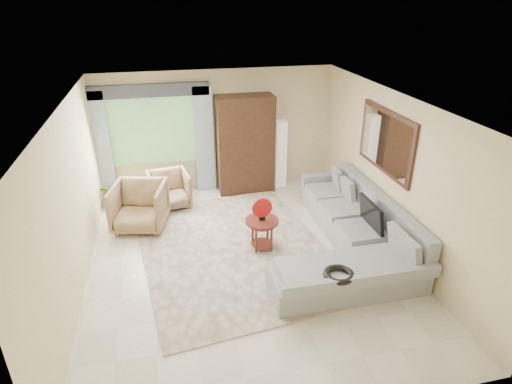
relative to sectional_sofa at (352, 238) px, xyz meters
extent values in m
plane|color=silver|center=(-1.78, 0.18, -0.28)|extent=(6.00, 6.00, 0.00)
cube|color=beige|center=(-1.93, 0.52, -0.27)|extent=(3.46, 4.33, 0.02)
cube|color=gray|center=(0.22, 0.68, -0.08)|extent=(0.90, 2.40, 0.40)
cube|color=gray|center=(-0.48, -0.92, -0.08)|extent=(2.30, 0.80, 0.40)
cube|color=gray|center=(0.57, 0.28, 0.37)|extent=(0.20, 3.20, 0.50)
cube|color=gray|center=(0.22, 1.96, 0.23)|extent=(0.90, 0.16, 0.22)
cube|color=gray|center=(-0.48, -1.37, 0.21)|extent=(2.30, 0.10, 0.18)
cube|color=black|center=(0.27, -0.05, 0.44)|extent=(0.14, 0.74, 0.48)
torus|color=black|center=(-0.78, -1.24, 0.26)|extent=(0.43, 0.43, 0.09)
cylinder|color=#4C1C14|center=(-1.45, 0.43, 0.27)|extent=(0.57, 0.57, 0.04)
cylinder|color=#4C1C14|center=(-1.45, 0.43, -0.03)|extent=(0.37, 0.37, 0.51)
cylinder|color=#B11111|center=(-1.45, 0.43, 0.51)|extent=(0.34, 0.03, 0.34)
imported|color=#947351|center=(-3.47, 1.67, 0.15)|extent=(1.12, 1.14, 0.86)
imported|color=olive|center=(-2.91, 2.44, 0.08)|extent=(0.89, 0.91, 0.73)
imported|color=#999999|center=(-4.04, 2.74, -0.03)|extent=(0.59, 0.56, 0.51)
cube|color=black|center=(-1.23, 2.90, 0.77)|extent=(1.20, 0.55, 2.10)
cube|color=silver|center=(-0.43, 2.96, 0.47)|extent=(0.24, 0.24, 1.50)
cube|color=#669E59|center=(-3.13, 3.15, 1.12)|extent=(1.80, 0.04, 1.40)
cube|color=#9EB7CC|center=(-4.18, 3.06, 0.87)|extent=(0.40, 0.08, 2.30)
cube|color=#9EB7CC|center=(-2.08, 3.06, 0.87)|extent=(0.40, 0.08, 2.30)
cube|color=#1E232D|center=(-3.13, 3.08, 1.97)|extent=(2.40, 0.12, 0.26)
cube|color=black|center=(0.69, 0.53, 1.47)|extent=(0.04, 1.70, 1.05)
cube|color=white|center=(0.66, 0.53, 1.47)|extent=(0.02, 1.54, 0.90)
camera|label=1|loc=(-2.93, -5.62, 3.74)|focal=30.00mm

